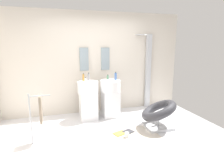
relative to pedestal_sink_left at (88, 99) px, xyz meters
name	(u,v)px	position (x,y,z in m)	size (l,w,h in m)	color
ground_plane	(113,138)	(0.28, -1.10, -0.52)	(4.80, 3.60, 0.04)	silver
rear_partition	(94,63)	(0.28, 0.55, 0.80)	(4.80, 0.10, 2.60)	beige
pedestal_sink_left	(88,99)	(0.00, 0.00, 0.00)	(0.49, 0.49, 1.02)	white
pedestal_sink_right	(110,97)	(0.56, 0.00, 0.00)	(0.49, 0.49, 1.02)	white
vanity_mirror_left	(84,59)	(0.00, 0.48, 0.91)	(0.22, 0.03, 0.58)	#8C9EA8
vanity_mirror_right	(105,59)	(0.56, 0.48, 0.91)	(0.22, 0.03, 0.58)	#8C9EA8
shower_column	(148,70)	(1.77, 0.42, 0.58)	(0.49, 0.24, 2.05)	#B7BABF
lounge_chair	(159,112)	(1.35, -0.97, -0.15)	(1.05, 1.04, 0.65)	#B7BABF
towel_rack	(39,111)	(-1.05, -0.92, 0.13)	(0.37, 0.22, 0.95)	#B7BABF
area_rug	(133,136)	(0.68, -1.18, -0.50)	(1.02, 0.83, 0.01)	beige
magazine_ochre	(120,133)	(0.46, -1.02, -0.48)	(0.25, 0.18, 0.02)	gold
magazine_charcoal	(128,132)	(0.64, -1.00, -0.48)	(0.21, 0.17, 0.02)	#38383D
coffee_mug	(127,135)	(0.54, -1.20, -0.44)	(0.08, 0.08, 0.10)	white
soap_bottle_amber	(83,77)	(-0.08, 0.13, 0.50)	(0.04, 0.04, 0.19)	#C68C38
soap_bottle_green	(108,77)	(0.54, 0.17, 0.47)	(0.05, 0.05, 0.12)	#59996B
soap_bottle_white	(85,80)	(-0.08, -0.16, 0.48)	(0.04, 0.04, 0.14)	white
soap_bottle_blue	(116,76)	(0.69, 0.00, 0.51)	(0.06, 0.06, 0.20)	#4C72B7
soap_bottle_grey	(89,77)	(0.05, 0.13, 0.51)	(0.05, 0.05, 0.19)	#99999E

